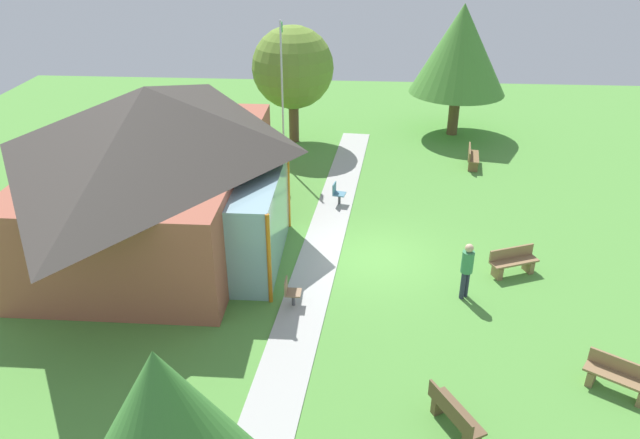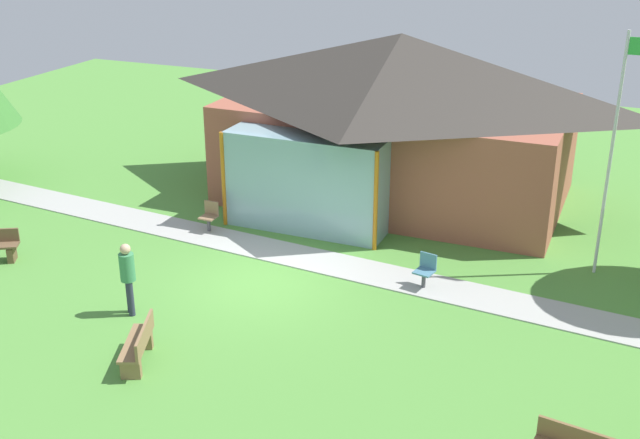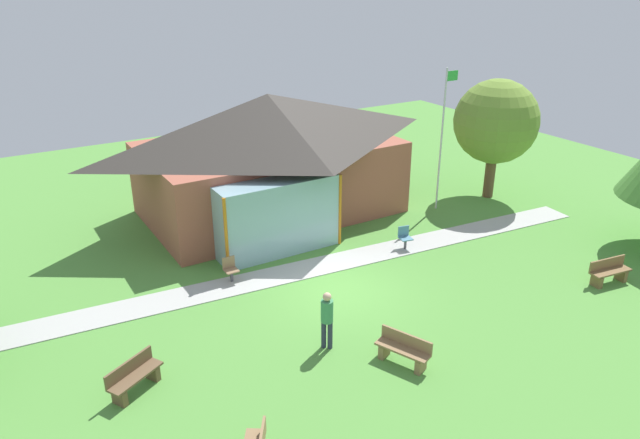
{
  "view_description": "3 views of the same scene",
  "coord_description": "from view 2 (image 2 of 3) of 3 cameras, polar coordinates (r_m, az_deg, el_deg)",
  "views": [
    {
      "loc": [
        -16.77,
        0.54,
        10.0
      ],
      "look_at": [
        0.34,
        1.72,
        1.11
      ],
      "focal_mm": 34.02,
      "sensor_mm": 36.0,
      "label": 1
    },
    {
      "loc": [
        8.07,
        -15.54,
        8.88
      ],
      "look_at": [
        0.99,
        1.3,
        1.34
      ],
      "focal_mm": 44.28,
      "sensor_mm": 36.0,
      "label": 2
    },
    {
      "loc": [
        -9.36,
        -14.26,
        9.74
      ],
      "look_at": [
        0.82,
        2.56,
        1.37
      ],
      "focal_mm": 33.24,
      "sensor_mm": 36.0,
      "label": 3
    }
  ],
  "objects": [
    {
      "name": "patio_chair_west",
      "position": [
        22.57,
        -7.98,
        0.16
      ],
      "size": [
        0.44,
        0.44,
        0.86
      ],
      "rotation": [
        0.0,
        0.0,
        3.13
      ],
      "color": "#8C6B4C",
      "rests_on": "ground_plane"
    },
    {
      "name": "ground_plane",
      "position": [
        19.63,
        -4.16,
        -4.54
      ],
      "size": [
        44.0,
        44.0,
        0.0
      ],
      "primitive_type": "plane",
      "color": "#54933D"
    },
    {
      "name": "visitor_strolling_lawn",
      "position": [
        18.24,
        -13.73,
        -3.8
      ],
      "size": [
        0.34,
        0.34,
        1.74
      ],
      "rotation": [
        0.0,
        0.0,
        5.51
      ],
      "color": "#2D3347",
      "rests_on": "ground_plane"
    },
    {
      "name": "pavilion",
      "position": [
        24.45,
        5.46,
        7.53
      ],
      "size": [
        11.18,
        7.93,
        5.09
      ],
      "color": "#A35642",
      "rests_on": "ground_plane"
    },
    {
      "name": "bench_front_center",
      "position": [
        16.64,
        -12.97,
        -8.86
      ],
      "size": [
        0.98,
        1.55,
        0.84
      ],
      "rotation": [
        0.0,
        0.0,
        1.96
      ],
      "color": "olive",
      "rests_on": "ground_plane"
    },
    {
      "name": "patio_chair_lawn_spare",
      "position": [
        19.33,
        7.62,
        -3.77
      ],
      "size": [
        0.52,
        0.52,
        0.86
      ],
      "rotation": [
        0.0,
        0.0,
        2.95
      ],
      "color": "teal",
      "rests_on": "ground_plane"
    },
    {
      "name": "flagpole",
      "position": [
        20.1,
        20.46,
        4.95
      ],
      "size": [
        0.64,
        0.08,
        6.07
      ],
      "color": "silver",
      "rests_on": "ground_plane"
    },
    {
      "name": "footpath",
      "position": [
        21.01,
        -2.07,
        -2.56
      ],
      "size": [
        23.58,
        3.31,
        0.03
      ],
      "primitive_type": "cube",
      "rotation": [
        0.0,
        0.0,
        -0.09
      ],
      "color": "#ADADA8",
      "rests_on": "ground_plane"
    }
  ]
}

